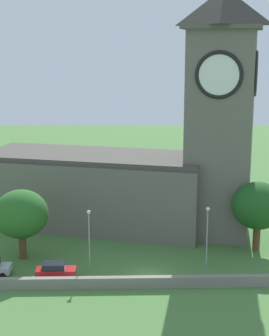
{
  "coord_description": "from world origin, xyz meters",
  "views": [
    {
      "loc": [
        -3.01,
        -54.05,
        24.58
      ],
      "look_at": [
        -1.32,
        6.81,
        10.66
      ],
      "focal_mm": 56.81,
      "sensor_mm": 36.0,
      "label": 1
    }
  ],
  "objects_px": {
    "church": "(140,162)",
    "car_red": "(56,271)",
    "tree_riverside_east": "(21,214)",
    "streetlamp_west_mid": "(89,229)",
    "streetlamp_central": "(207,227)",
    "tree_riverside_west": "(258,206)"
  },
  "relations": [
    {
      "from": "car_red",
      "to": "streetlamp_central",
      "type": "relative_size",
      "value": 0.61
    },
    {
      "from": "car_red",
      "to": "tree_riverside_east",
      "type": "height_order",
      "value": "tree_riverside_east"
    },
    {
      "from": "church",
      "to": "tree_riverside_east",
      "type": "bearing_deg",
      "value": -143.26
    },
    {
      "from": "streetlamp_west_mid",
      "to": "church",
      "type": "bearing_deg",
      "value": 65.39
    },
    {
      "from": "streetlamp_west_mid",
      "to": "streetlamp_central",
      "type": "relative_size",
      "value": 0.96
    },
    {
      "from": "car_red",
      "to": "tree_riverside_west",
      "type": "bearing_deg",
      "value": 17.72
    },
    {
      "from": "church",
      "to": "tree_riverside_east",
      "type": "xyz_separation_m",
      "value": [
        -14.29,
        -10.67,
        -3.81
      ]
    },
    {
      "from": "church",
      "to": "tree_riverside_east",
      "type": "distance_m",
      "value": 18.24
    },
    {
      "from": "church",
      "to": "streetlamp_west_mid",
      "type": "distance_m",
      "value": 15.66
    },
    {
      "from": "tree_riverside_west",
      "to": "church",
      "type": "bearing_deg",
      "value": 147.76
    },
    {
      "from": "car_red",
      "to": "streetlamp_west_mid",
      "type": "distance_m",
      "value": 5.86
    },
    {
      "from": "church",
      "to": "tree_riverside_west",
      "type": "relative_size",
      "value": 4.43
    },
    {
      "from": "church",
      "to": "streetlamp_central",
      "type": "distance_m",
      "value": 16.02
    },
    {
      "from": "tree_riverside_east",
      "to": "church",
      "type": "bearing_deg",
      "value": 36.74
    },
    {
      "from": "church",
      "to": "tree_riverside_east",
      "type": "height_order",
      "value": "church"
    },
    {
      "from": "church",
      "to": "tree_riverside_west",
      "type": "bearing_deg",
      "value": -32.24
    },
    {
      "from": "streetlamp_west_mid",
      "to": "tree_riverside_east",
      "type": "distance_m",
      "value": 8.63
    },
    {
      "from": "church",
      "to": "car_red",
      "type": "height_order",
      "value": "church"
    },
    {
      "from": "church",
      "to": "car_red",
      "type": "relative_size",
      "value": 8.88
    },
    {
      "from": "church",
      "to": "car_red",
      "type": "bearing_deg",
      "value": -120.58
    },
    {
      "from": "streetlamp_west_mid",
      "to": "streetlamp_central",
      "type": "height_order",
      "value": "streetlamp_central"
    },
    {
      "from": "car_red",
      "to": "streetlamp_central",
      "type": "distance_m",
      "value": 17.54
    }
  ]
}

